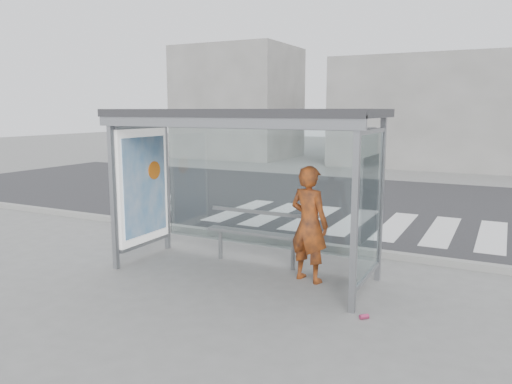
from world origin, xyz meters
TOP-DOWN VIEW (x-y plane):
  - ground at (0.00, 0.00)m, footprint 80.00×80.00m
  - road at (0.00, 7.00)m, footprint 30.00×10.00m
  - curb at (0.00, 1.95)m, footprint 30.00×0.18m
  - crosswalk at (0.50, 4.50)m, footprint 6.55×3.00m
  - bus_shelter at (-0.37, 0.06)m, footprint 4.25×1.65m
  - building_left at (-10.00, 18.00)m, footprint 6.00×5.00m
  - building_center at (0.00, 18.00)m, footprint 8.00×5.00m
  - person at (1.05, 0.20)m, footprint 0.74×0.58m
  - bench at (-0.06, 0.58)m, footprint 1.78×0.22m
  - soda_can at (2.20, -0.84)m, footprint 0.13×0.13m

SIDE VIEW (x-z plane):
  - ground at x=0.00m, z-range 0.00..0.00m
  - crosswalk at x=0.50m, z-range 0.00..0.00m
  - road at x=0.00m, z-range 0.00..0.01m
  - soda_can at x=2.20m, z-range 0.00..0.06m
  - curb at x=0.00m, z-range 0.00..0.12m
  - bench at x=-0.06m, z-range 0.09..1.01m
  - person at x=1.05m, z-range 0.00..1.79m
  - bus_shelter at x=-0.37m, z-range 0.67..3.29m
  - building_center at x=0.00m, z-range 0.00..5.00m
  - building_left at x=-10.00m, z-range 0.00..6.00m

